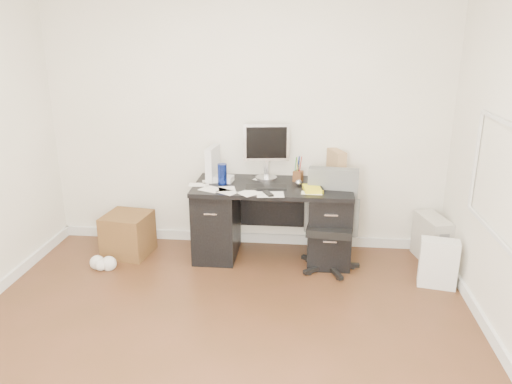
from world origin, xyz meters
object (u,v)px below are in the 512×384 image
(lcd_monitor, at_px, (266,151))
(pc_tower, at_px, (431,239))
(office_chair, at_px, (330,222))
(keyboard, at_px, (266,187))
(wicker_basket, at_px, (128,234))
(desk, at_px, (272,219))

(lcd_monitor, bearing_deg, pc_tower, -12.16)
(office_chair, height_order, pc_tower, office_chair)
(keyboard, xyz_separation_m, wicker_basket, (-1.39, 0.04, -0.55))
(lcd_monitor, bearing_deg, wicker_basket, -176.58)
(desk, relative_size, keyboard, 3.95)
(keyboard, bearing_deg, pc_tower, 2.74)
(lcd_monitor, bearing_deg, keyboard, -93.28)
(lcd_monitor, distance_m, office_chair, 0.93)
(desk, relative_size, lcd_monitor, 2.67)
(wicker_basket, bearing_deg, pc_tower, 2.79)
(desk, height_order, office_chair, office_chair)
(desk, distance_m, office_chair, 0.59)
(keyboard, xyz_separation_m, pc_tower, (1.60, 0.19, -0.54))
(pc_tower, bearing_deg, keyboard, 173.10)
(desk, relative_size, office_chair, 1.59)
(pc_tower, height_order, wicker_basket, pc_tower)
(desk, relative_size, pc_tower, 3.33)
(lcd_monitor, distance_m, keyboard, 0.41)
(keyboard, relative_size, office_chair, 0.40)
(pc_tower, distance_m, wicker_basket, 3.00)
(desk, bearing_deg, pc_tower, 2.69)
(keyboard, relative_size, pc_tower, 0.84)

